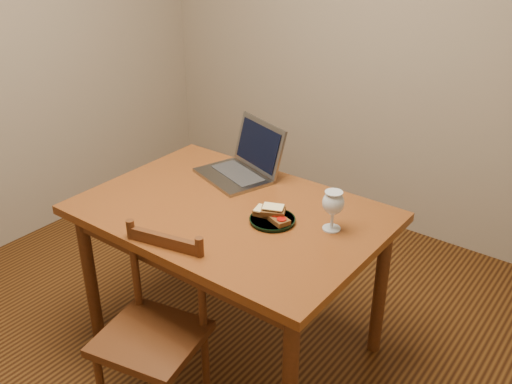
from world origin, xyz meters
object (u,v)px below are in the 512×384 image
Objects in this scene: chair at (153,325)px; plate at (272,220)px; milk_glass at (333,211)px; laptop at (245,162)px; table at (232,226)px.

chair is 2.35× the size of plate.
chair is 0.84m from milk_glass.
chair is 0.92m from laptop.
milk_glass is at bearing 23.10° from plate.
plate is (0.21, 0.02, 0.09)m from table.
table is 7.51× the size of milk_glass.
laptop reaches higher than plate.
chair reaches higher than plate.
plate is 0.26m from milk_glass.
laptop is at bearing 141.55° from plate.
table is 2.86× the size of chair.
laptop is at bearing 90.29° from chair.
plate is 0.45× the size of laptop.
plate is 1.12× the size of milk_glass.
table is at bearing 78.87° from chair.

